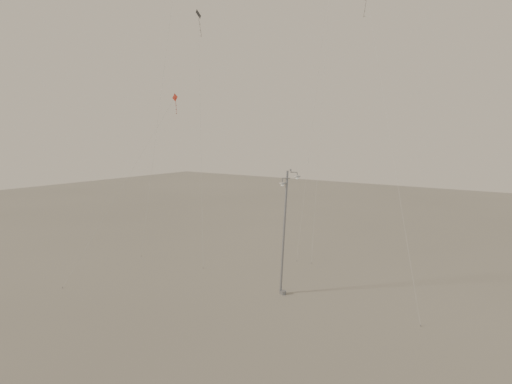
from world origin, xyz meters
The scene contains 6 objects.
ground centered at (0.00, 0.00, 0.00)m, with size 160.00×160.00×0.00m, color gray.
street_lamp centered at (5.56, 3.17, 5.27)m, with size 1.60×0.96×9.89m.
kite_1 centered at (-6.32, 6.94, 19.36)m, with size 3.16×3.80×24.46m.
kite_3 centered at (-7.60, 1.91, 12.27)m, with size 3.58×10.36×16.22m.
kite_4 centered at (8.96, 12.61, 19.34)m, with size 8.83×12.07×25.55m.
kite_5 centered at (1.53, 18.93, 26.48)m, with size 3.08×10.13×34.20m.
Camera 1 is at (20.62, -22.70, 12.28)m, focal length 28.00 mm.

